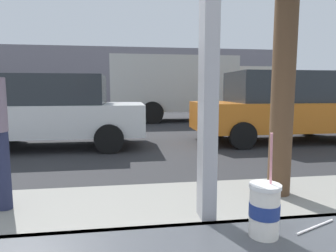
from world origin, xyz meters
TOP-DOWN VIEW (x-y plane):
  - ground_plane at (0.00, 8.00)m, footprint 60.00×60.00m
  - sidewalk_strip at (0.00, 1.60)m, footprint 16.00×2.80m
  - building_facade_far at (0.00, 23.92)m, footprint 28.00×1.20m
  - soda_cup_left at (0.13, -0.08)m, footprint 0.09×0.09m
  - loose_straw at (0.32, -0.06)m, footprint 0.18×0.08m
  - parked_car_white at (-1.90, 6.43)m, footprint 4.19×1.99m
  - parked_car_orange at (3.79, 6.43)m, footprint 4.58×1.98m
  - box_truck at (2.57, 12.05)m, footprint 7.06×2.44m

SIDE VIEW (x-z plane):
  - ground_plane at x=0.00m, z-range 0.00..0.00m
  - sidewalk_strip at x=0.00m, z-range 0.00..0.11m
  - parked_car_white at x=-1.90m, z-range 0.01..1.73m
  - parked_car_orange at x=3.79m, z-range 0.00..1.83m
  - loose_straw at x=0.32m, z-range 0.94..0.95m
  - soda_cup_left at x=0.13m, z-range 0.87..1.18m
  - box_truck at x=2.57m, z-range 0.15..2.93m
  - building_facade_far at x=0.00m, z-range 0.00..4.76m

